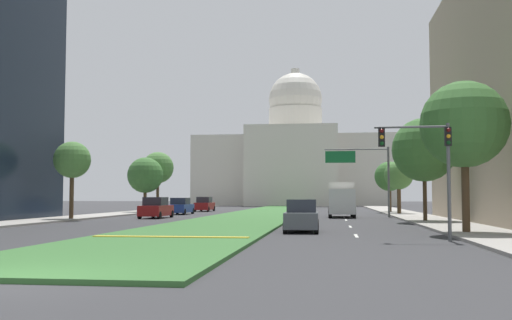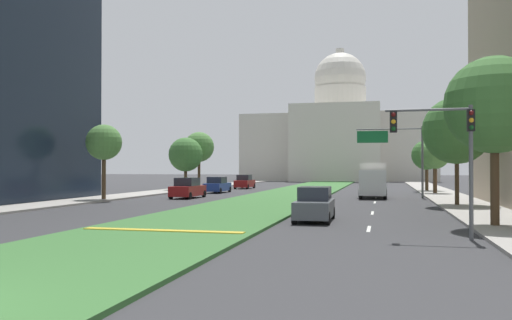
% 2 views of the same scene
% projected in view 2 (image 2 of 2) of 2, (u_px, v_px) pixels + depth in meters
% --- Properties ---
extents(ground_plane, '(260.00, 260.00, 0.00)m').
position_uv_depth(ground_plane, '(304.00, 191.00, 61.87)').
color(ground_plane, '#333335').
extents(grass_median, '(7.86, 96.93, 0.14)m').
position_uv_depth(grass_median, '(297.00, 193.00, 56.64)').
color(grass_median, '#386B33').
rests_on(grass_median, ground_plane).
extents(median_curb_nose, '(7.08, 0.50, 0.04)m').
position_uv_depth(median_curb_nose, '(162.00, 230.00, 22.02)').
color(median_curb_nose, gold).
rests_on(median_curb_nose, grass_median).
extents(lane_dashes_right, '(0.16, 35.46, 0.01)m').
position_uv_depth(lane_dashes_right, '(375.00, 204.00, 40.45)').
color(lane_dashes_right, silver).
rests_on(lane_dashes_right, ground_plane).
extents(sidewalk_left, '(4.00, 96.93, 0.15)m').
position_uv_depth(sidewalk_left, '(148.00, 193.00, 54.86)').
color(sidewalk_left, '#9E9991').
rests_on(sidewalk_left, ground_plane).
extents(sidewalk_right, '(4.00, 96.93, 0.15)m').
position_uv_depth(sidewalk_right, '(448.00, 197.00, 47.94)').
color(sidewalk_right, '#9E9991').
rests_on(sidewalk_right, ground_plane).
extents(capitol_building, '(38.77, 28.70, 28.56)m').
position_uv_depth(capitol_building, '(340.00, 140.00, 113.46)').
color(capitol_building, beige).
rests_on(capitol_building, ground_plane).
extents(traffic_light_near_right, '(3.34, 0.35, 5.20)m').
position_uv_depth(traffic_light_near_right, '(448.00, 142.00, 20.41)').
color(traffic_light_near_right, '#515456').
rests_on(traffic_light_near_right, ground_plane).
extents(overhead_guide_sign, '(5.99, 0.20, 6.50)m').
position_uv_depth(overhead_guide_sign, '(397.00, 147.00, 48.22)').
color(overhead_guide_sign, '#515456').
rests_on(overhead_guide_sign, ground_plane).
extents(street_tree_right_near, '(4.48, 4.48, 7.90)m').
position_uv_depth(street_tree_right_near, '(494.00, 105.00, 24.18)').
color(street_tree_right_near, '#4C3823').
rests_on(street_tree_right_near, ground_plane).
extents(street_tree_left_mid, '(2.96, 2.96, 6.36)m').
position_uv_depth(street_tree_left_mid, '(104.00, 143.00, 43.81)').
color(street_tree_left_mid, '#4C3823').
rests_on(street_tree_left_mid, ground_plane).
extents(street_tree_right_mid, '(4.76, 4.76, 7.78)m').
position_uv_depth(street_tree_right_mid, '(457.00, 131.00, 37.32)').
color(street_tree_right_mid, '#4C3823').
rests_on(street_tree_right_mid, ground_plane).
extents(street_tree_left_far, '(4.03, 4.03, 6.31)m').
position_uv_depth(street_tree_left_far, '(186.00, 155.00, 62.18)').
color(street_tree_left_far, '#4C3823').
rests_on(street_tree_left_far, ground_plane).
extents(street_tree_right_far, '(3.01, 3.01, 5.62)m').
position_uv_depth(street_tree_right_far, '(435.00, 155.00, 54.00)').
color(street_tree_right_far, '#4C3823').
rests_on(street_tree_right_far, ground_plane).
extents(street_tree_left_distant, '(3.76, 3.76, 7.21)m').
position_uv_depth(street_tree_left_distant, '(199.00, 147.00, 66.04)').
color(street_tree_left_distant, '#4C3823').
rests_on(street_tree_left_distant, ground_plane).
extents(street_tree_right_distant, '(3.39, 3.39, 5.88)m').
position_uv_depth(street_tree_right_distant, '(427.00, 155.00, 59.88)').
color(street_tree_right_distant, '#4C3823').
rests_on(street_tree_right_distant, ground_plane).
extents(sedan_lead_stopped, '(1.92, 4.18, 1.78)m').
position_uv_depth(sedan_lead_stopped, '(315.00, 205.00, 27.37)').
color(sedan_lead_stopped, '#4C5156').
rests_on(sedan_lead_stopped, ground_plane).
extents(sedan_midblock, '(2.04, 4.52, 1.85)m').
position_uv_depth(sedan_midblock, '(188.00, 189.00, 47.51)').
color(sedan_midblock, maroon).
rests_on(sedan_midblock, ground_plane).
extents(sedan_distant, '(1.95, 4.44, 1.75)m').
position_uv_depth(sedan_distant, '(217.00, 185.00, 57.37)').
color(sedan_distant, navy).
rests_on(sedan_distant, ground_plane).
extents(sedan_far_horizon, '(1.88, 4.33, 1.81)m').
position_uv_depth(sedan_far_horizon, '(245.00, 182.00, 68.60)').
color(sedan_far_horizon, maroon).
rests_on(sedan_far_horizon, ground_plane).
extents(box_truck_delivery, '(2.40, 6.40, 3.20)m').
position_uv_depth(box_truck_delivery, '(373.00, 179.00, 48.19)').
color(box_truck_delivery, silver).
rests_on(box_truck_delivery, ground_plane).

